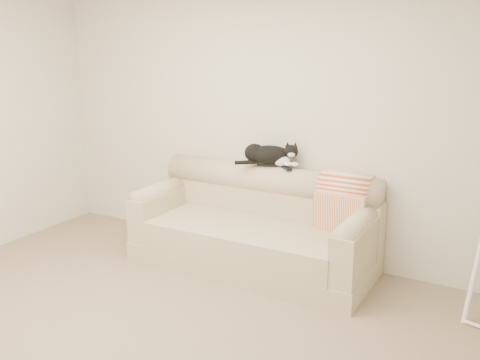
# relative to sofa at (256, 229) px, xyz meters

# --- Properties ---
(ground_plane) EXTENTS (5.00, 5.00, 0.00)m
(ground_plane) POSITION_rel_sofa_xyz_m (-0.00, -1.62, -0.35)
(ground_plane) COLOR #79664B
(ground_plane) RESTS_ON ground
(room_shell) EXTENTS (5.04, 4.04, 2.60)m
(room_shell) POSITION_rel_sofa_xyz_m (-0.00, -1.62, 1.18)
(room_shell) COLOR beige
(room_shell) RESTS_ON ground
(sofa) EXTENTS (2.20, 0.93, 0.90)m
(sofa) POSITION_rel_sofa_xyz_m (0.00, 0.00, 0.00)
(sofa) COLOR tan
(sofa) RESTS_ON ground
(remote_a) EXTENTS (0.19, 0.10, 0.03)m
(remote_a) POSITION_rel_sofa_xyz_m (-0.01, 0.24, 0.56)
(remote_a) COLOR black
(remote_a) RESTS_ON sofa
(remote_b) EXTENTS (0.16, 0.15, 0.02)m
(remote_b) POSITION_rel_sofa_xyz_m (0.19, 0.23, 0.56)
(remote_b) COLOR black
(remote_b) RESTS_ON sofa
(tuxedo_cat) EXTENTS (0.57, 0.37, 0.23)m
(tuxedo_cat) POSITION_rel_sofa_xyz_m (0.01, 0.23, 0.66)
(tuxedo_cat) COLOR black
(tuxedo_cat) RESTS_ON sofa
(throw_blanket) EXTENTS (0.45, 0.38, 0.58)m
(throw_blanket) POSITION_rel_sofa_xyz_m (0.76, 0.23, 0.37)
(throw_blanket) COLOR #C5431D
(throw_blanket) RESTS_ON sofa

